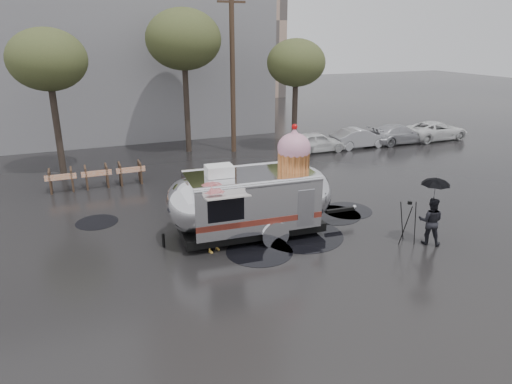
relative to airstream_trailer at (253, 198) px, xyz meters
name	(u,v)px	position (x,y,z in m)	size (l,w,h in m)	color
ground	(308,260)	(0.87, -2.41, -1.37)	(120.00, 120.00, 0.00)	black
puddles	(287,228)	(1.33, 0.02, -1.36)	(11.09, 6.39, 0.01)	black
grey_building	(96,36)	(-3.13, 21.59, 5.13)	(22.00, 12.00, 13.00)	slate
utility_pole	(233,72)	(3.37, 11.59, 3.25)	(1.60, 0.28, 9.00)	#473323
tree_left	(47,60)	(-6.13, 10.59, 4.12)	(3.64, 3.64, 6.95)	#382D26
tree_mid	(183,40)	(0.87, 12.59, 4.97)	(4.20, 4.20, 8.03)	#382D26
tree_right	(296,63)	(6.87, 10.59, 3.69)	(3.36, 3.36, 6.42)	#382D26
barricade_row	(97,176)	(-4.68, 7.56, -0.84)	(4.30, 0.80, 1.00)	#473323
parked_cars	(383,134)	(12.65, 9.59, -0.65)	(13.20, 1.90, 1.50)	silver
airstream_trailer	(253,198)	(0.00, 0.00, 0.00)	(7.24, 2.86, 3.90)	silver
person_left	(214,228)	(-1.65, -0.71, -0.56)	(0.58, 0.39, 1.61)	gold
umbrella_pink	(212,194)	(-1.65, -0.71, 0.59)	(1.20, 1.20, 2.37)	pink
person_right	(431,221)	(5.17, -2.87, -0.56)	(0.77, 0.43, 1.61)	black
umbrella_black	(435,189)	(5.17, -2.87, 0.57)	(1.14, 1.14, 2.32)	black
tripod	(408,218)	(4.51, -2.54, -0.49)	(0.61, 0.57, 1.49)	black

